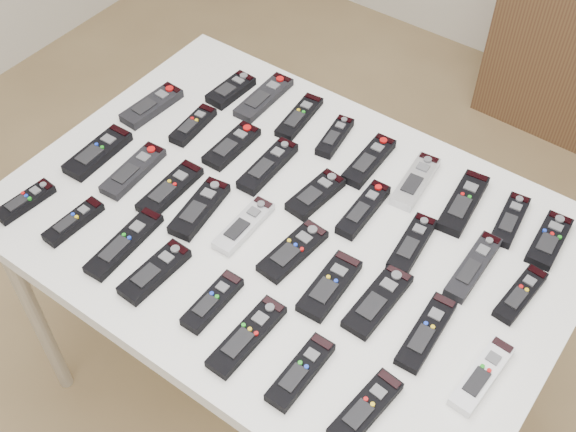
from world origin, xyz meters
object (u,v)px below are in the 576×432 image
Objects in this scene: remote_5 at (415,181)px; remote_18 at (98,152)px; remote_32 at (212,302)px; remote_33 at (247,336)px; remote_4 at (369,161)px; remote_22 at (244,226)px; remote_24 at (330,286)px; remote_31 at (155,272)px; remote_14 at (363,210)px; remote_8 at (549,240)px; remote_12 at (268,166)px; remote_34 at (301,372)px; remote_17 at (520,294)px; remote_25 at (378,301)px; remote_28 at (25,202)px; remote_20 at (170,189)px; remote_30 at (124,243)px; remote_26 at (426,332)px; remote_1 at (264,97)px; remote_27 at (482,375)px; remote_29 at (74,222)px; remote_7 at (510,220)px; remote_3 at (335,137)px; remote_13 at (316,194)px; table at (288,238)px; remote_23 at (293,251)px; remote_16 at (473,266)px; remote_9 at (152,106)px; remote_6 at (463,203)px; remote_2 at (299,117)px; remote_21 at (200,208)px; remote_10 at (193,125)px; remote_35 at (366,408)px; remote_19 at (133,171)px; remote_11 at (232,146)px; remote_15 at (412,244)px; remote_0 at (231,90)px.

remote_5 is 0.77m from remote_18.
remote_32 reaches higher than remote_33.
remote_4 reaches higher than remote_22.
remote_31 is (-0.32, -0.19, 0.00)m from remote_24.
remote_32 is (-0.11, -0.39, -0.00)m from remote_14.
remote_8 is 0.66m from remote_12.
remote_18 is at bearing 165.19° from remote_34.
remote_25 reaches higher than remote_17.
remote_18 reaches higher than remote_28.
remote_20 is 0.34m from remote_32.
remote_24 is 0.83× the size of remote_30.
remote_26 is (-0.11, -0.19, 0.00)m from remote_17.
remote_1 is 0.92m from remote_27.
remote_28 is 0.97× the size of remote_29.
remote_1 and remote_7 have the same top height.
remote_13 is at bearing -77.58° from remote_3.
table is 8.11× the size of remote_7.
remote_16 is at bearing 34.49° from remote_23.
remote_12 is at bearing 3.28° from remote_9.
remote_3 is 0.82× the size of remote_9.
remote_33 is (0.11, -0.39, -0.00)m from remote_13.
remote_16 is at bearing 39.29° from remote_31.
remote_17 is at bearing -43.19° from remote_6.
remote_2 is 0.97× the size of remote_21.
remote_31 is (-0.31, -0.55, 0.00)m from remote_5.
remote_31 is at bearing 8.88° from remote_28.
remote_34 reaches higher than remote_10.
remote_26 is at bearing -19.06° from remote_13.
remote_27 is 0.92m from remote_29.
remote_26 is 0.96× the size of remote_33.
remote_23 is (0.57, -0.17, -0.00)m from remote_9.
remote_1 is at bearing 107.34° from remote_31.
remote_35 is (0.26, -0.41, -0.00)m from remote_14.
remote_14 reaches higher than remote_31.
remote_10 is 0.88× the size of remote_34.
remote_33 is (0.05, -0.23, 0.00)m from remote_23.
remote_10 is at bearing 91.86° from remote_29.
remote_27 is at bearing -4.68° from remote_19.
remote_12 is at bearing 70.50° from remote_30.
remote_11 is at bearing 132.89° from remote_33.
remote_23 is at bearing 1.30° from remote_22.
remote_7 is at bearing 48.68° from remote_31.
remote_15 is at bearing 12.26° from remote_19.
remote_0 is 0.82× the size of remote_22.
remote_25 and remote_26 have the same top height.
remote_0 and remote_4 have the same top height.
remote_13 and remote_29 have the same top height.
remote_5 is at bearing 53.62° from remote_22.
remote_17 is 0.71m from remote_21.
remote_22 is 1.16× the size of remote_29.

